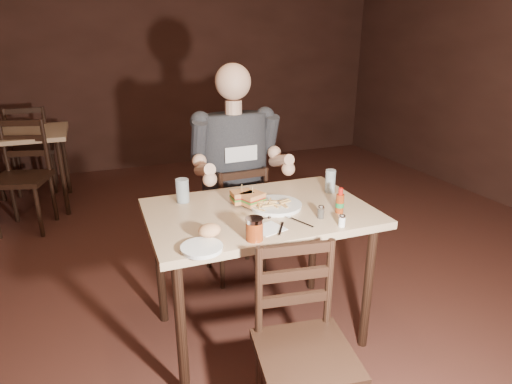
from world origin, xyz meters
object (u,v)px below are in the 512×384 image
object	(u,v)px
syrup_dispenser	(254,229)
hot_sauce	(340,200)
main_table	(259,224)
bg_table	(23,141)
bg_chair_near	(20,179)
chair_near	(306,355)
dinner_plate	(276,206)
side_plate	(202,249)
chair_far	(235,221)
glass_left	(183,191)
diner	(237,148)
glass_right	(330,181)
bg_chair_far	(32,149)

from	to	relation	value
syrup_dispenser	hot_sauce	bearing A→B (deg)	15.08
main_table	bg_table	size ratio (longest dim) A/B	1.44
main_table	bg_chair_near	world-z (taller)	bg_chair_near
chair_near	bg_table	bearing A→B (deg)	120.53
chair_near	dinner_plate	bearing A→B (deg)	85.40
dinner_plate	side_plate	xyz separation A→B (m)	(-0.48, -0.32, -0.00)
hot_sauce	side_plate	bearing A→B (deg)	-169.44
bg_table	main_table	bearing A→B (deg)	-62.12
chair_far	bg_chair_near	bearing A→B (deg)	-45.47
main_table	chair_far	size ratio (longest dim) A/B	1.40
chair_near	side_plate	bearing A→B (deg)	139.94
dinner_plate	syrup_dispenser	bearing A→B (deg)	-127.48
side_plate	bg_chair_near	bearing A→B (deg)	112.42
main_table	dinner_plate	distance (m)	0.13
hot_sauce	syrup_dispenser	world-z (taller)	hot_sauce
chair_near	glass_left	bearing A→B (deg)	114.88
side_plate	diner	bearing A→B (deg)	62.99
main_table	hot_sauce	bearing A→B (deg)	-27.20
diner	glass_right	world-z (taller)	diner
glass_right	hot_sauce	xyz separation A→B (m)	(-0.11, -0.29, 0.00)
glass_right	syrup_dispenser	bearing A→B (deg)	-146.46
side_plate	chair_far	bearing A→B (deg)	64.33
bg_table	chair_near	distance (m)	3.57
bg_table	side_plate	world-z (taller)	side_plate
glass_left	side_plate	size ratio (longest dim) A/B	0.74
chair_near	hot_sauce	distance (m)	0.80
main_table	syrup_dispenser	size ratio (longest dim) A/B	11.08
hot_sauce	syrup_dispenser	bearing A→B (deg)	-165.62
hot_sauce	syrup_dispenser	size ratio (longest dim) A/B	1.28
glass_left	syrup_dispenser	size ratio (longest dim) A/B	1.24
bg_table	chair_far	xyz separation A→B (m)	(1.47, -1.94, -0.27)
bg_table	chair_near	xyz separation A→B (m)	(1.31, -3.31, -0.27)
chair_far	glass_right	bearing A→B (deg)	121.96
hot_sauce	bg_table	bearing A→B (deg)	121.96
dinner_plate	glass_left	bearing A→B (deg)	149.38
dinner_plate	glass_right	size ratio (longest dim) A/B	2.03
chair_far	syrup_dispenser	size ratio (longest dim) A/B	7.89
bg_chair_near	chair_near	bearing A→B (deg)	-48.74
chair_far	dinner_plate	world-z (taller)	chair_far
hot_sauce	side_plate	world-z (taller)	hot_sauce
dinner_plate	bg_table	bearing A→B (deg)	119.34
bg_table	syrup_dispenser	world-z (taller)	syrup_dispenser
glass_left	dinner_plate	bearing A→B (deg)	-30.62
side_plate	bg_chair_far	bearing A→B (deg)	105.79
chair_far	bg_chair_near	world-z (taller)	bg_chair_near
chair_near	glass_left	xyz separation A→B (m)	(-0.27, 0.95, 0.42)
dinner_plate	main_table	bearing A→B (deg)	176.78
chair_far	hot_sauce	world-z (taller)	hot_sauce
syrup_dispenser	side_plate	bearing A→B (deg)	-177.20
chair_far	bg_chair_near	distance (m)	2.03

